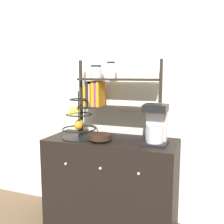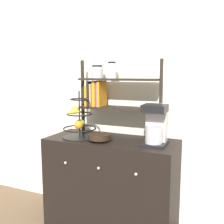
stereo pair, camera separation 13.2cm
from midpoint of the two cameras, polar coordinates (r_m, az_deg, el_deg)
wall_back at (r=2.46m, az=0.59°, el=6.81°), size 7.00×0.05×2.60m
sideboard at (r=2.40m, az=-1.82°, el=-15.34°), size 1.13×0.49×0.81m
coffee_maker at (r=2.12m, az=7.82°, el=-2.62°), size 0.19×0.22×0.32m
fruit_stand at (r=2.31m, az=-8.96°, el=-2.44°), size 0.30×0.30×0.41m
wooden_bowl at (r=2.19m, az=-4.32°, el=-5.49°), size 0.19×0.19×0.06m
shelf_hutch at (r=2.34m, az=-2.67°, el=4.70°), size 0.76×0.20×0.68m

